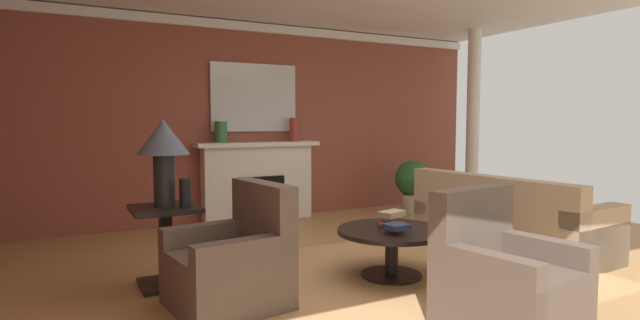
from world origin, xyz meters
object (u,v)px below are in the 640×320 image
(fireplace, at_px, (258,183))
(vase_mantel_right, at_px, (294,130))
(side_table, at_px, (166,241))
(coffee_table, at_px, (392,241))
(table_lamp, at_px, (163,146))
(sofa, at_px, (507,224))
(vase_mantel_left, at_px, (221,132))
(armchair_facing_fireplace, at_px, (505,284))
(armchair_near_window, at_px, (232,267))
(mantel_mirror, at_px, (254,98))
(potted_plant, at_px, (413,182))
(vase_on_side_table, at_px, (185,193))

(fireplace, relative_size, vase_mantel_right, 5.19)
(vase_mantel_right, bearing_deg, side_table, -135.02)
(coffee_table, relative_size, table_lamp, 1.33)
(sofa, xyz_separation_m, vase_mantel_left, (-2.40, 2.80, 0.99))
(armchair_facing_fireplace, distance_m, side_table, 2.76)
(vase_mantel_left, bearing_deg, armchair_near_window, -105.10)
(armchair_facing_fireplace, height_order, side_table, armchair_facing_fireplace)
(mantel_mirror, bearing_deg, table_lamp, -125.20)
(mantel_mirror, bearing_deg, sofa, -58.04)
(armchair_near_window, relative_size, side_table, 1.36)
(mantel_mirror, height_order, coffee_table, mantel_mirror)
(table_lamp, height_order, vase_mantel_right, vase_mantel_right)
(sofa, height_order, table_lamp, table_lamp)
(sofa, relative_size, armchair_facing_fireplace, 2.28)
(coffee_table, relative_size, side_table, 1.43)
(mantel_mirror, relative_size, sofa, 0.59)
(vase_mantel_right, xyz_separation_m, potted_plant, (1.76, -0.57, -0.82))
(mantel_mirror, distance_m, armchair_near_window, 3.74)
(coffee_table, bearing_deg, vase_mantel_right, 82.54)
(armchair_near_window, distance_m, coffee_table, 1.52)
(side_table, relative_size, potted_plant, 0.84)
(table_lamp, xyz_separation_m, potted_plant, (4.03, 1.70, -0.73))
(mantel_mirror, height_order, vase_mantel_left, mantel_mirror)
(mantel_mirror, height_order, potted_plant, mantel_mirror)
(armchair_near_window, xyz_separation_m, potted_plant, (3.67, 2.42, 0.19))
(mantel_mirror, relative_size, vase_mantel_right, 3.71)
(sofa, height_order, vase_mantel_right, vase_mantel_right)
(table_lamp, distance_m, vase_mantel_left, 2.55)
(mantel_mirror, relative_size, potted_plant, 1.55)
(vase_mantel_left, bearing_deg, sofa, -49.37)
(vase_mantel_right, relative_size, vase_on_side_table, 1.43)
(vase_mantel_left, bearing_deg, vase_on_side_table, -113.13)
(mantel_mirror, height_order, vase_on_side_table, mantel_mirror)
(sofa, bearing_deg, table_lamp, 171.53)
(table_lamp, relative_size, vase_on_side_table, 3.09)
(mantel_mirror, xyz_separation_m, vase_on_side_table, (-1.57, -2.56, -0.95))
(fireplace, relative_size, vase_on_side_table, 7.41)
(table_lamp, distance_m, potted_plant, 4.44)
(armchair_near_window, bearing_deg, armchair_facing_fireplace, -38.85)
(armchair_near_window, xyz_separation_m, vase_on_side_table, (-0.21, 0.60, 0.51))
(vase_mantel_left, relative_size, potted_plant, 0.36)
(table_lamp, bearing_deg, side_table, 0.00)
(fireplace, height_order, armchair_near_window, fireplace)
(armchair_facing_fireplace, height_order, vase_mantel_right, vase_mantel_right)
(vase_mantel_right, relative_size, potted_plant, 0.42)
(fireplace, distance_m, side_table, 2.89)
(potted_plant, bearing_deg, table_lamp, -157.16)
(vase_mantel_left, bearing_deg, mantel_mirror, 17.18)
(fireplace, height_order, coffee_table, fireplace)
(coffee_table, relative_size, vase_mantel_left, 3.38)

